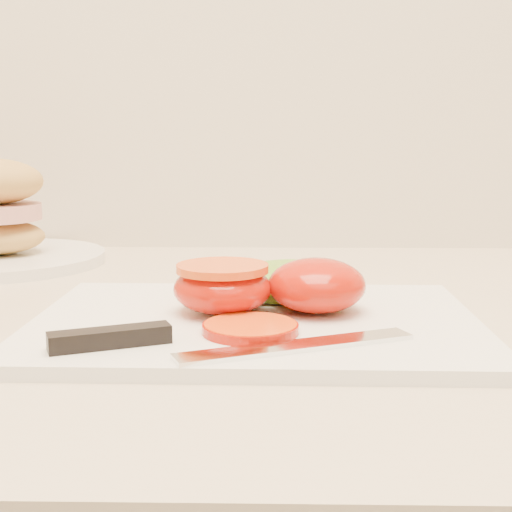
{
  "coord_description": "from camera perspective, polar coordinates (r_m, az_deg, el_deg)",
  "views": [
    {
      "loc": [
        -0.51,
        1.09,
        1.08
      ],
      "look_at": [
        -0.52,
        1.62,
        0.99
      ],
      "focal_mm": 50.0,
      "sensor_mm": 36.0,
      "label": 1
    }
  ],
  "objects": [
    {
      "name": "cutting_board",
      "position": [
        0.54,
        -0.02,
        -5.43
      ],
      "size": [
        0.33,
        0.24,
        0.01
      ],
      "primitive_type": "cube",
      "rotation": [
        0.0,
        0.0,
        -0.01
      ],
      "color": "white",
      "rests_on": "counter"
    },
    {
      "name": "tomato_half_dome",
      "position": [
        0.55,
        4.88,
        -2.34
      ],
      "size": [
        0.08,
        0.08,
        0.04
      ],
      "primitive_type": "ellipsoid",
      "color": "#C70F02",
      "rests_on": "cutting_board"
    },
    {
      "name": "tomato_half_cut",
      "position": [
        0.55,
        -2.69,
        -2.42
      ],
      "size": [
        0.08,
        0.08,
        0.04
      ],
      "color": "#C70F02",
      "rests_on": "cutting_board"
    },
    {
      "name": "tomato_slice_0",
      "position": [
        0.5,
        -0.45,
        -5.79
      ],
      "size": [
        0.06,
        0.06,
        0.01
      ],
      "primitive_type": "cylinder",
      "color": "orange",
      "rests_on": "cutting_board"
    },
    {
      "name": "lettuce_leaf_0",
      "position": [
        0.61,
        2.82,
        -2.06
      ],
      "size": [
        0.13,
        0.12,
        0.02
      ],
      "primitive_type": "ellipsoid",
      "rotation": [
        0.0,
        0.0,
        0.46
      ],
      "color": "#84C333",
      "rests_on": "cutting_board"
    },
    {
      "name": "knife",
      "position": [
        0.47,
        -5.85,
        -6.77
      ],
      "size": [
        0.24,
        0.08,
        0.01
      ],
      "rotation": [
        0.0,
        0.0,
        0.4
      ],
      "color": "silver",
      "rests_on": "cutting_board"
    }
  ]
}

